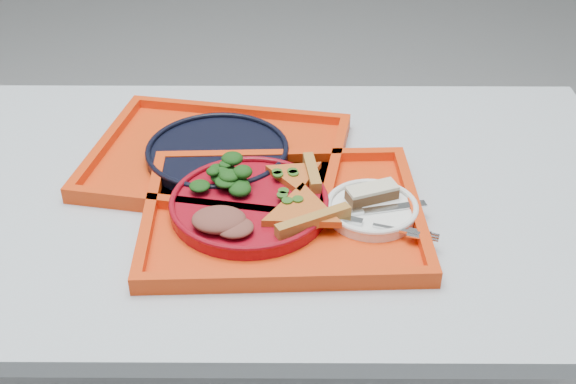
# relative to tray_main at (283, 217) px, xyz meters

# --- Properties ---
(table) EXTENTS (1.60, 0.80, 0.75)m
(table) POSITION_rel_tray_main_xyz_m (-0.17, 0.09, -0.08)
(table) COLOR #A5B0B9
(table) RESTS_ON ground
(tray_main) EXTENTS (0.46, 0.37, 0.01)m
(tray_main) POSITION_rel_tray_main_xyz_m (0.00, 0.00, 0.00)
(tray_main) COLOR red
(tray_main) RESTS_ON table
(tray_far) EXTENTS (0.50, 0.42, 0.01)m
(tray_far) POSITION_rel_tray_main_xyz_m (-0.12, 0.18, 0.00)
(tray_far) COLOR red
(tray_far) RESTS_ON table
(dinner_plate) EXTENTS (0.26, 0.26, 0.02)m
(dinner_plate) POSITION_rel_tray_main_xyz_m (-0.05, 0.01, 0.02)
(dinner_plate) COLOR maroon
(dinner_plate) RESTS_ON tray_main
(side_plate) EXTENTS (0.15, 0.15, 0.01)m
(side_plate) POSITION_rel_tray_main_xyz_m (0.15, -0.00, 0.01)
(side_plate) COLOR white
(side_plate) RESTS_ON tray_main
(navy_plate) EXTENTS (0.26, 0.26, 0.02)m
(navy_plate) POSITION_rel_tray_main_xyz_m (-0.12, 0.18, 0.01)
(navy_plate) COLOR black
(navy_plate) RESTS_ON tray_far
(pizza_slice_a) EXTENTS (0.18, 0.19, 0.02)m
(pizza_slice_a) POSITION_rel_tray_main_xyz_m (0.03, -0.02, 0.03)
(pizza_slice_a) COLOR orange
(pizza_slice_a) RESTS_ON dinner_plate
(pizza_slice_b) EXTENTS (0.12, 0.11, 0.02)m
(pizza_slice_b) POSITION_rel_tray_main_xyz_m (0.02, 0.08, 0.03)
(pizza_slice_b) COLOR orange
(pizza_slice_b) RESTS_ON dinner_plate
(salad_heap) EXTENTS (0.10, 0.09, 0.05)m
(salad_heap) POSITION_rel_tray_main_xyz_m (-0.10, 0.07, 0.05)
(salad_heap) COLOR black
(salad_heap) RESTS_ON dinner_plate
(meat_portion) EXTENTS (0.09, 0.07, 0.03)m
(meat_portion) POSITION_rel_tray_main_xyz_m (-0.10, -0.06, 0.04)
(meat_portion) COLOR brown
(meat_portion) RESTS_ON dinner_plate
(dessert_bar) EXTENTS (0.09, 0.06, 0.02)m
(dessert_bar) POSITION_rel_tray_main_xyz_m (0.15, 0.02, 0.03)
(dessert_bar) COLOR #492618
(dessert_bar) RESTS_ON side_plate
(knife) EXTENTS (0.18, 0.06, 0.01)m
(knife) POSITION_rel_tray_main_xyz_m (0.14, -0.01, 0.02)
(knife) COLOR silver
(knife) RESTS_ON side_plate
(fork) EXTENTS (0.18, 0.08, 0.01)m
(fork) POSITION_rel_tray_main_xyz_m (0.14, -0.05, 0.02)
(fork) COLOR silver
(fork) RESTS_ON side_plate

